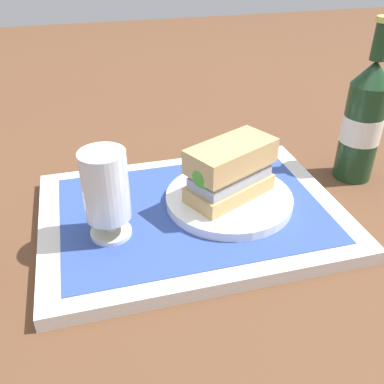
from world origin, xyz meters
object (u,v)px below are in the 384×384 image
object	(u,v)px
sandwich	(229,172)
second_bottle	(363,121)
beer_glass	(106,191)
plate	(230,200)

from	to	relation	value
sandwich	second_bottle	size ratio (longest dim) A/B	0.54
sandwich	beer_glass	bearing A→B (deg)	-17.50
plate	beer_glass	distance (m)	0.19
sandwich	second_bottle	world-z (taller)	second_bottle
plate	sandwich	bearing A→B (deg)	26.03
second_bottle	beer_glass	bearing A→B (deg)	11.40
plate	sandwich	distance (m)	0.05
beer_glass	second_bottle	size ratio (longest dim) A/B	0.47
plate	beer_glass	xyz separation A→B (m)	(0.18, 0.03, 0.06)
beer_glass	second_bottle	bearing A→B (deg)	-168.60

